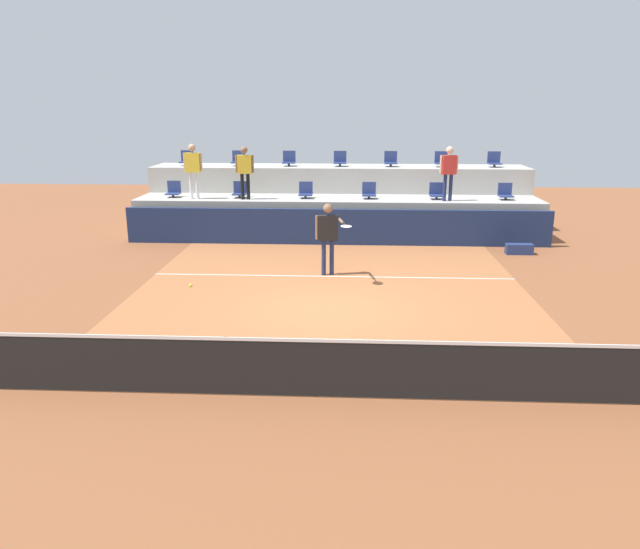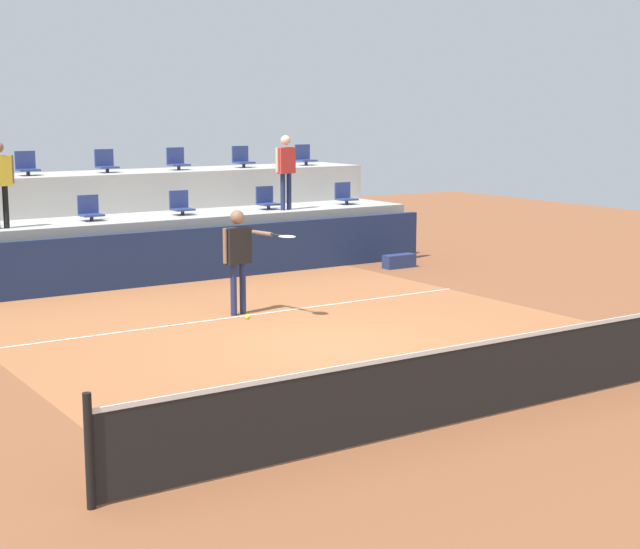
{
  "view_description": "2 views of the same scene",
  "coord_description": "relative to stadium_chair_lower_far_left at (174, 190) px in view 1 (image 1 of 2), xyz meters",
  "views": [
    {
      "loc": [
        0.42,
        -11.85,
        4.11
      ],
      "look_at": [
        -0.13,
        -1.09,
        1.05
      ],
      "focal_mm": 33.3,
      "sensor_mm": 36.0,
      "label": 1
    },
    {
      "loc": [
        -8.0,
        -11.96,
        3.51
      ],
      "look_at": [
        -0.54,
        -0.62,
        1.2
      ],
      "focal_mm": 54.64,
      "sensor_mm": 36.0,
      "label": 2
    }
  ],
  "objects": [
    {
      "name": "stadium_chair_lower_left",
      "position": [
        2.18,
        0.0,
        0.0
      ],
      "size": [
        0.44,
        0.4,
        0.52
      ],
      "color": "#2D2D33",
      "rests_on": "seating_tier_lower"
    },
    {
      "name": "stadium_chair_lower_far_left",
      "position": [
        0.0,
        0.0,
        0.0
      ],
      "size": [
        0.44,
        0.4,
        0.52
      ],
      "color": "#2D2D33",
      "rests_on": "seating_tier_lower"
    },
    {
      "name": "court_inner_paint",
      "position": [
        5.35,
        -6.23,
        -1.46
      ],
      "size": [
        9.0,
        10.0,
        0.01
      ],
      "primitive_type": "cube",
      "color": "#A36038",
      "rests_on": "ground_plane"
    },
    {
      "name": "ground_plane",
      "position": [
        5.35,
        -7.23,
        -1.46
      ],
      "size": [
        40.0,
        40.0,
        0.0
      ],
      "primitive_type": "plane",
      "color": "brown"
    },
    {
      "name": "spectator_in_grey",
      "position": [
        2.44,
        -0.38,
        0.78
      ],
      "size": [
        0.59,
        0.24,
        1.66
      ],
      "color": "black",
      "rests_on": "seating_tier_lower"
    },
    {
      "name": "sponsor_backboard",
      "position": [
        5.35,
        -1.23,
        -0.91
      ],
      "size": [
        13.0,
        0.16,
        1.1
      ],
      "primitive_type": "cube",
      "color": "navy",
      "rests_on": "ground_plane"
    },
    {
      "name": "tennis_ball",
      "position": [
        2.95,
        -9.1,
        -0.44
      ],
      "size": [
        0.07,
        0.07,
        0.07
      ],
      "color": "#CCE033"
    },
    {
      "name": "stadium_chair_upper_far_right",
      "position": [
        10.69,
        1.8,
        0.85
      ],
      "size": [
        0.44,
        0.4,
        0.52
      ],
      "color": "#2D2D33",
      "rests_on": "seating_tier_upper"
    },
    {
      "name": "seating_tier_lower",
      "position": [
        5.35,
        0.07,
        -0.84
      ],
      "size": [
        13.0,
        1.8,
        1.25
      ],
      "primitive_type": "cube",
      "color": "#ADAAA3",
      "rests_on": "ground_plane"
    },
    {
      "name": "stadium_chair_lower_right",
      "position": [
        8.52,
        0.0,
        0.0
      ],
      "size": [
        0.44,
        0.4,
        0.52
      ],
      "color": "#2D2D33",
      "rests_on": "seating_tier_lower"
    },
    {
      "name": "stadium_chair_upper_mid_left",
      "position": [
        3.62,
        1.8,
        0.85
      ],
      "size": [
        0.44,
        0.4,
        0.52
      ],
      "color": "#2D2D33",
      "rests_on": "seating_tier_upper"
    },
    {
      "name": "stadium_chair_lower_mid_left",
      "position": [
        4.33,
        0.0,
        0.0
      ],
      "size": [
        0.44,
        0.4,
        0.52
      ],
      "color": "#2D2D33",
      "rests_on": "seating_tier_lower"
    },
    {
      "name": "equipment_bag",
      "position": [
        10.65,
        -2.2,
        -1.31
      ],
      "size": [
        0.76,
        0.28,
        0.3
      ],
      "primitive_type": "cube",
      "color": "navy",
      "rests_on": "ground_plane"
    },
    {
      "name": "stadium_chair_upper_far_left",
      "position": [
        0.0,
        1.8,
        0.85
      ],
      "size": [
        0.44,
        0.4,
        0.52
      ],
      "color": "#2D2D33",
      "rests_on": "seating_tier_upper"
    },
    {
      "name": "tennis_player",
      "position": [
        5.24,
        -4.69,
        -0.34
      ],
      "size": [
        0.93,
        1.2,
        1.82
      ],
      "color": "navy",
      "rests_on": "ground_plane"
    },
    {
      "name": "stadium_chair_upper_right",
      "position": [
        8.88,
        1.8,
        0.85
      ],
      "size": [
        0.44,
        0.4,
        0.52
      ],
      "color": "#2D2D33",
      "rests_on": "seating_tier_upper"
    },
    {
      "name": "tennis_net",
      "position": [
        5.35,
        -11.23,
        -0.97
      ],
      "size": [
        10.48,
        0.08,
        1.07
      ],
      "color": "black",
      "rests_on": "ground_plane"
    },
    {
      "name": "stadium_chair_upper_center",
      "position": [
        5.4,
        1.8,
        0.85
      ],
      "size": [
        0.44,
        0.4,
        0.52
      ],
      "color": "#2D2D33",
      "rests_on": "seating_tier_upper"
    },
    {
      "name": "seating_tier_upper",
      "position": [
        5.35,
        1.87,
        -0.41
      ],
      "size": [
        13.0,
        1.8,
        2.1
      ],
      "primitive_type": "cube",
      "color": "#ADAAA3",
      "rests_on": "ground_plane"
    },
    {
      "name": "spectator_in_white",
      "position": [
        8.8,
        -0.38,
        0.8
      ],
      "size": [
        0.59,
        0.26,
        1.68
      ],
      "color": "navy",
      "rests_on": "seating_tier_lower"
    },
    {
      "name": "stadium_chair_upper_left",
      "position": [
        1.83,
        1.8,
        0.85
      ],
      "size": [
        0.44,
        0.4,
        0.52
      ],
      "color": "#2D2D33",
      "rests_on": "seating_tier_upper"
    },
    {
      "name": "stadium_chair_lower_mid_right",
      "position": [
        6.37,
        0.0,
        0.0
      ],
      "size": [
        0.44,
        0.4,
        0.52
      ],
      "color": "#2D2D33",
      "rests_on": "seating_tier_lower"
    },
    {
      "name": "court_service_line",
      "position": [
        5.35,
        -4.83,
        -1.46
      ],
      "size": [
        9.0,
        0.06,
        0.0
      ],
      "primitive_type": "cube",
      "color": "silver",
      "rests_on": "ground_plane"
    },
    {
      "name": "stadium_chair_lower_far_right",
      "position": [
        10.69,
        0.0,
        0.0
      ],
      "size": [
        0.44,
        0.4,
        0.52
      ],
      "color": "#2D2D33",
      "rests_on": "seating_tier_lower"
    },
    {
      "name": "spectator_leaning_on_rail",
      "position": [
        0.79,
        -0.38,
        0.83
      ],
      "size": [
        0.6,
        0.24,
        1.73
      ],
      "color": "white",
      "rests_on": "seating_tier_lower"
    },
    {
      "name": "stadium_chair_upper_mid_right",
      "position": [
        7.15,
        1.8,
        0.85
      ],
      "size": [
        0.44,
        0.4,
        0.52
      ],
      "color": "#2D2D33",
      "rests_on": "seating_tier_upper"
    }
  ]
}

